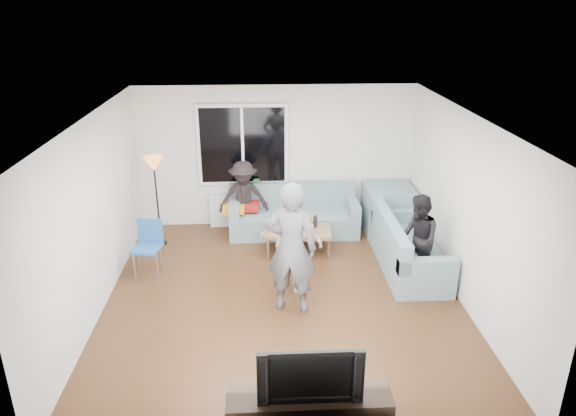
{
  "coord_description": "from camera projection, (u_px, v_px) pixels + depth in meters",
  "views": [
    {
      "loc": [
        -0.28,
        -6.55,
        4.0
      ],
      "look_at": [
        0.1,
        0.6,
        1.15
      ],
      "focal_mm": 33.0,
      "sensor_mm": 36.0,
      "label": 1
    }
  ],
  "objects": [
    {
      "name": "sofa_back_section",
      "position": [
        294.0,
        211.0,
        9.53
      ],
      "size": [
        2.3,
        0.85,
        0.85
      ],
      "primitive_type": null,
      "color": "slate",
      "rests_on": "floor"
    },
    {
      "name": "bottle_d",
      "position": [
        310.0,
        225.0,
        8.7
      ],
      "size": [
        0.07,
        0.07,
        0.24
      ],
      "primitive_type": "cylinder",
      "color": "#C97511",
      "rests_on": "coffee_table"
    },
    {
      "name": "wall_back",
      "position": [
        276.0,
        157.0,
        9.66
      ],
      "size": [
        5.0,
        0.04,
        2.6
      ],
      "primitive_type": "cube",
      "color": "silver",
      "rests_on": "ground"
    },
    {
      "name": "cushion_red",
      "position": [
        249.0,
        206.0,
        9.52
      ],
      "size": [
        0.37,
        0.31,
        0.13
      ],
      "primitive_type": "cube",
      "rotation": [
        0.0,
        0.0,
        -0.02
      ],
      "color": "maroon",
      "rests_on": "sofa_back_section"
    },
    {
      "name": "wall_left",
      "position": [
        92.0,
        218.0,
        6.96
      ],
      "size": [
        0.04,
        5.5,
        2.6
      ],
      "primitive_type": "cube",
      "color": "silver",
      "rests_on": "ground"
    },
    {
      "name": "player_left",
      "position": [
        291.0,
        248.0,
        6.99
      ],
      "size": [
        0.77,
        0.6,
        1.84
      ],
      "primitive_type": "imported",
      "rotation": [
        0.0,
        0.0,
        2.87
      ],
      "color": "#535458",
      "rests_on": "floor"
    },
    {
      "name": "television",
      "position": [
        310.0,
        371.0,
        4.99
      ],
      "size": [
        1.0,
        0.13,
        0.58
      ],
      "primitive_type": "imported",
      "color": "black",
      "rests_on": "tv_console"
    },
    {
      "name": "vase",
      "position": [
        233.0,
        191.0,
        9.7
      ],
      "size": [
        0.17,
        0.17,
        0.15
      ],
      "primitive_type": "imported",
      "rotation": [
        0.0,
        0.0,
        -0.17
      ],
      "color": "silver",
      "rests_on": "radiator"
    },
    {
      "name": "cushion_yellow",
      "position": [
        234.0,
        208.0,
        9.43
      ],
      "size": [
        0.39,
        0.33,
        0.14
      ],
      "primitive_type": "cube",
      "rotation": [
        0.0,
        0.0,
        -0.03
      ],
      "color": "orange",
      "rests_on": "sofa_back_section"
    },
    {
      "name": "pitcher",
      "position": [
        298.0,
        224.0,
        8.83
      ],
      "size": [
        0.17,
        0.17,
        0.17
      ],
      "primitive_type": "cylinder",
      "color": "maroon",
      "rests_on": "coffee_table"
    },
    {
      "name": "tv_console",
      "position": [
        309.0,
        413.0,
        5.18
      ],
      "size": [
        1.6,
        0.4,
        0.44
      ],
      "primitive_type": "cube",
      "color": "black",
      "rests_on": "floor"
    },
    {
      "name": "side_chair",
      "position": [
        147.0,
        249.0,
        8.07
      ],
      "size": [
        0.48,
        0.48,
        0.86
      ],
      "primitive_type": null,
      "rotation": [
        0.0,
        0.0,
        -0.23
      ],
      "color": "#255EA2",
      "rests_on": "floor"
    },
    {
      "name": "radiator",
      "position": [
        245.0,
        210.0,
        9.88
      ],
      "size": [
        1.3,
        0.12,
        0.62
      ],
      "primitive_type": "cube",
      "color": "silver",
      "rests_on": "floor"
    },
    {
      "name": "floor",
      "position": [
        283.0,
        299.0,
        7.58
      ],
      "size": [
        5.0,
        5.5,
        0.04
      ],
      "primitive_type": "cube",
      "color": "#56351C",
      "rests_on": "ground"
    },
    {
      "name": "wall_front",
      "position": [
        297.0,
        338.0,
        4.52
      ],
      "size": [
        5.0,
        0.04,
        2.6
      ],
      "primitive_type": "cube",
      "color": "silver",
      "rests_on": "ground"
    },
    {
      "name": "window_frame",
      "position": [
        243.0,
        145.0,
        9.46
      ],
      "size": [
        1.62,
        0.06,
        1.47
      ],
      "primitive_type": "cube",
      "color": "white",
      "rests_on": "wall_back"
    },
    {
      "name": "spectator_back",
      "position": [
        244.0,
        198.0,
        9.42
      ],
      "size": [
        0.89,
        0.53,
        1.36
      ],
      "primitive_type": "imported",
      "rotation": [
        0.0,
        0.0,
        0.03
      ],
      "color": "black",
      "rests_on": "floor"
    },
    {
      "name": "spectator_right",
      "position": [
        418.0,
        239.0,
        7.82
      ],
      "size": [
        0.54,
        0.68,
        1.36
      ],
      "primitive_type": "imported",
      "rotation": [
        0.0,
        0.0,
        -1.53
      ],
      "color": "black",
      "rests_on": "floor"
    },
    {
      "name": "potted_plant",
      "position": [
        255.0,
        186.0,
        9.69
      ],
      "size": [
        0.22,
        0.2,
        0.34
      ],
      "primitive_type": "imported",
      "rotation": [
        0.0,
        0.0,
        -0.3
      ],
      "color": "#2C6E31",
      "rests_on": "radiator"
    },
    {
      "name": "bottle_c",
      "position": [
        299.0,
        220.0,
        8.93
      ],
      "size": [
        0.07,
        0.07,
        0.2
      ],
      "primitive_type": "cylinder",
      "color": "black",
      "rests_on": "coffee_table"
    },
    {
      "name": "floor_lamp",
      "position": [
        157.0,
        202.0,
        8.96
      ],
      "size": [
        0.32,
        0.32,
        1.56
      ],
      "primitive_type": null,
      "color": "orange",
      "rests_on": "floor"
    },
    {
      "name": "window_glass",
      "position": [
        243.0,
        145.0,
        9.42
      ],
      "size": [
        1.5,
        0.02,
        1.35
      ],
      "primitive_type": "cube",
      "color": "black",
      "rests_on": "window_frame"
    },
    {
      "name": "player_right",
      "position": [
        291.0,
        241.0,
        7.51
      ],
      "size": [
        0.99,
        0.67,
        1.56
      ],
      "primitive_type": "imported",
      "rotation": [
        0.0,
        0.0,
        2.8
      ],
      "color": "white",
      "rests_on": "floor"
    },
    {
      "name": "sofa_right_section",
      "position": [
        410.0,
        244.0,
        8.27
      ],
      "size": [
        2.0,
        0.85,
        0.85
      ],
      "primitive_type": null,
      "rotation": [
        0.0,
        0.0,
        1.57
      ],
      "color": "slate",
      "rests_on": "floor"
    },
    {
      "name": "bottle_b",
      "position": [
        289.0,
        227.0,
        8.61
      ],
      "size": [
        0.08,
        0.08,
        0.27
      ],
      "primitive_type": "cylinder",
      "color": "green",
      "rests_on": "coffee_table"
    },
    {
      "name": "bottle_e",
      "position": [
        315.0,
        222.0,
        8.88
      ],
      "size": [
        0.07,
        0.07,
        0.21
      ],
      "primitive_type": "cylinder",
      "color": "black",
      "rests_on": "coffee_table"
    },
    {
      "name": "wall_right",
      "position": [
        467.0,
        211.0,
        7.21
      ],
      "size": [
        0.04,
        5.5,
        2.6
      ],
      "primitive_type": "cube",
      "color": "silver",
      "rests_on": "ground"
    },
    {
      "name": "ceiling",
      "position": [
        283.0,
        117.0,
        6.6
      ],
      "size": [
        5.0,
        5.5,
        0.04
      ],
      "primitive_type": "cube",
      "color": "white",
      "rests_on": "ground"
    },
    {
      "name": "window_mullion",
      "position": [
        243.0,
        146.0,
        9.41
      ],
      "size": [
        0.05,
        0.03,
        1.35
      ],
      "primitive_type": "cube",
      "color": "white",
      "rests_on": "window_frame"
    },
    {
      "name": "coffee_table",
      "position": [
        297.0,
        241.0,
        8.89
      ],
      "size": [
        1.14,
        0.67,
        0.4
      ],
      "primitive_type": "cube",
      "rotation": [
        0.0,
        0.0,
        -0.06
      ],
      "color": "#9D704C",
      "rests_on": "floor"
    },
    {
      "name": "sofa_corner",
      "position": [
        388.0,
        209.0,
        9.62
      ],
      "size": [
        0.85,
        0.85,
        0.85
      ],
      "primitive_type": "cube",
      "color": "slate",
      "rests_on": "floor"
    },
    {
      "name": "bottle_a",
      "position": [
        279.0,
        223.0,
        8.82
      ],
      "size": [
        0.07,
        0.07,
        0.2
      ],
      "primitive_type": "cylinder",
      "color": "orange",
      "rests_on": "coffee_table"
    }
  ]
}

